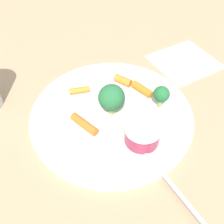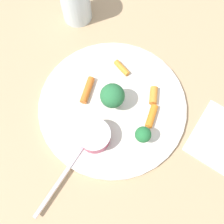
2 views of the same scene
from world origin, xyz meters
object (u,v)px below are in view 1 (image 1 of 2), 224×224
(sauce_cup, at_px, (142,134))
(broccoli_floret_1, at_px, (111,98))
(napkin, at_px, (184,61))
(carrot_stick_0, at_px, (79,90))
(plate, at_px, (112,115))
(carrot_stick_2, at_px, (142,89))
(carrot_stick_3, at_px, (123,80))
(fork, at_px, (167,179))
(carrot_stick_1, at_px, (84,124))
(broccoli_floret_0, at_px, (161,95))

(sauce_cup, bearing_deg, broccoli_floret_1, -79.19)
(napkin, bearing_deg, sauce_cup, 34.29)
(broccoli_floret_1, relative_size, carrot_stick_0, 1.59)
(plate, height_order, carrot_stick_2, carrot_stick_2)
(sauce_cup, bearing_deg, plate, -79.47)
(carrot_stick_3, height_order, fork, carrot_stick_3)
(carrot_stick_1, height_order, carrot_stick_3, carrot_stick_3)
(plate, bearing_deg, carrot_stick_0, -68.72)
(carrot_stick_2, xyz_separation_m, fork, (0.07, 0.18, -0.01))
(carrot_stick_0, height_order, napkin, carrot_stick_0)
(plate, bearing_deg, broccoli_floret_1, -30.48)
(sauce_cup, bearing_deg, fork, 85.28)
(fork, bearing_deg, carrot_stick_2, -111.78)
(plate, xyz_separation_m, carrot_stick_3, (-0.06, -0.06, 0.01))
(broccoli_floret_1, bearing_deg, carrot_stick_2, -165.83)
(sauce_cup, xyz_separation_m, broccoli_floret_0, (-0.07, -0.05, 0.01))
(broccoli_floret_0, bearing_deg, napkin, -145.98)
(sauce_cup, relative_size, napkin, 0.45)
(fork, xyz_separation_m, napkin, (-0.22, -0.22, -0.01))
(napkin, bearing_deg, carrot_stick_1, 14.47)
(carrot_stick_3, relative_size, fork, 0.20)
(sauce_cup, height_order, carrot_stick_1, sauce_cup)
(broccoli_floret_0, relative_size, carrot_stick_1, 0.80)
(carrot_stick_3, bearing_deg, napkin, -177.62)
(broccoli_floret_0, height_order, fork, broccoli_floret_0)
(sauce_cup, relative_size, carrot_stick_2, 1.34)
(sauce_cup, relative_size, carrot_stick_1, 1.07)
(sauce_cup, distance_m, carrot_stick_3, 0.15)
(broccoli_floret_0, height_order, carrot_stick_3, broccoli_floret_0)
(broccoli_floret_1, bearing_deg, broccoli_floret_0, 162.14)
(sauce_cup, distance_m, carrot_stick_1, 0.10)
(carrot_stick_0, bearing_deg, sauce_cup, 106.01)
(carrot_stick_3, xyz_separation_m, napkin, (-0.17, -0.01, -0.02))
(broccoli_floret_1, relative_size, carrot_stick_3, 1.75)
(broccoli_floret_0, distance_m, napkin, 0.17)
(plate, relative_size, carrot_stick_1, 5.27)
(broccoli_floret_1, height_order, carrot_stick_0, broccoli_floret_1)
(carrot_stick_0, height_order, carrot_stick_3, carrot_stick_3)
(plate, distance_m, carrot_stick_2, 0.08)
(carrot_stick_0, xyz_separation_m, napkin, (-0.26, 0.01, -0.02))
(plate, distance_m, broccoli_floret_1, 0.04)
(broccoli_floret_1, distance_m, carrot_stick_2, 0.09)
(sauce_cup, distance_m, napkin, 0.26)
(carrot_stick_1, bearing_deg, carrot_stick_2, -168.85)
(plate, distance_m, fork, 0.16)
(broccoli_floret_1, bearing_deg, fork, 93.07)
(broccoli_floret_0, height_order, broccoli_floret_1, broccoli_floret_1)
(sauce_cup, bearing_deg, carrot_stick_3, -107.76)
(broccoli_floret_0, relative_size, carrot_stick_0, 1.15)
(fork, bearing_deg, napkin, -134.37)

